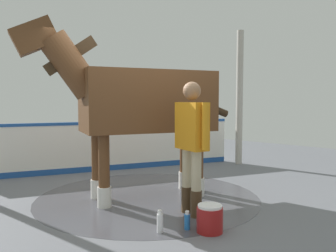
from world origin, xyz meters
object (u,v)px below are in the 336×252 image
Objects in this scene: handler at (192,138)px; wash_bucket at (210,219)px; horse at (140,102)px; bottle_shampoo at (160,222)px; bottle_spray at (187,221)px.

handler is 5.49× the size of wash_bucket.
horse is 1.18m from handler.
horse is 2.02m from bottle_shampoo.
handler is 1.08m from bottle_spray.
bottle_shampoo is (0.41, 0.41, -0.04)m from wash_bucket.
wash_bucket is at bearing 99.70° from horse.
bottle_shampoo is 1.19× the size of bottle_spray.
horse is 9.88× the size of wash_bucket.
bottle_spray is (-1.40, 0.54, -1.39)m from horse.
horse is 2.05m from bottle_spray.
wash_bucket is at bearing -103.90° from handler.
wash_bucket reaches higher than bottle_spray.
bottle_spray is (0.24, 0.12, -0.06)m from wash_bucket.
handler is at bearing 110.03° from horse.
bottle_spray is at bearing 25.28° from wash_bucket.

